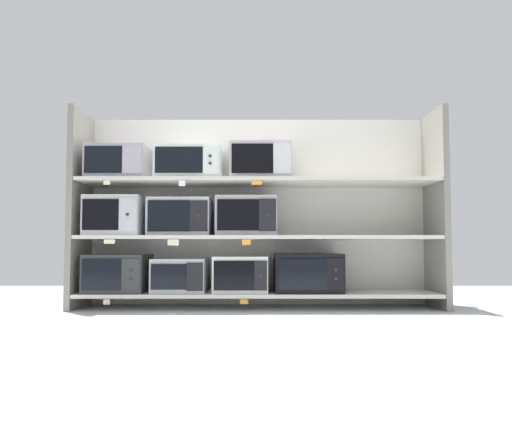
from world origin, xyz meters
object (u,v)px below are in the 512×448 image
(microwave_3, at_px, (306,273))
(microwave_8, at_px, (187,165))
(microwave_7, at_px, (118,164))
(microwave_0, at_px, (116,273))
(microwave_6, at_px, (244,216))
(microwave_1, at_px, (179,275))
(microwave_4, at_px, (115,216))
(microwave_2, at_px, (239,274))
(microwave_5, at_px, (178,217))
(microwave_9, at_px, (258,162))

(microwave_3, bearing_deg, microwave_8, -179.99)
(microwave_7, bearing_deg, microwave_0, -3.75)
(microwave_3, relative_size, microwave_6, 1.11)
(microwave_1, distance_m, microwave_8, 0.94)
(microwave_4, xyz_separation_m, microwave_7, (0.01, -0.00, 0.45))
(microwave_1, distance_m, microwave_4, 0.74)
(microwave_2, xyz_separation_m, microwave_5, (-0.51, -0.00, 0.48))
(microwave_6, bearing_deg, microwave_9, -0.02)
(microwave_3, height_order, microwave_8, microwave_8)
(microwave_1, height_order, microwave_6, microwave_6)
(microwave_3, relative_size, microwave_4, 1.21)
(microwave_5, height_order, microwave_7, microwave_7)
(microwave_0, height_order, microwave_1, microwave_0)
(microwave_6, bearing_deg, microwave_8, -179.99)
(microwave_3, xyz_separation_m, microwave_9, (-0.40, -0.00, 0.94))
(microwave_2, distance_m, microwave_3, 0.57)
(microwave_3, bearing_deg, microwave_2, -179.99)
(microwave_1, height_order, microwave_5, microwave_5)
(microwave_3, height_order, microwave_5, microwave_5)
(microwave_0, distance_m, microwave_6, 1.18)
(microwave_1, relative_size, microwave_4, 0.96)
(microwave_8, xyz_separation_m, microwave_9, (0.61, 0.00, 0.02))
(microwave_1, bearing_deg, microwave_5, -175.90)
(microwave_5, relative_size, microwave_6, 1.02)
(microwave_5, distance_m, microwave_9, 0.82)
(microwave_7, xyz_separation_m, microwave_8, (0.59, -0.00, -0.00))
(microwave_0, height_order, microwave_3, microwave_3)
(microwave_0, bearing_deg, microwave_7, 176.25)
(microwave_5, bearing_deg, microwave_8, 0.04)
(microwave_1, relative_size, microwave_7, 0.90)
(microwave_1, height_order, microwave_9, microwave_9)
(microwave_3, bearing_deg, microwave_5, -179.99)
(microwave_8, bearing_deg, microwave_1, 179.73)
(microwave_1, relative_size, microwave_2, 0.97)
(microwave_9, bearing_deg, microwave_3, 0.00)
(microwave_5, bearing_deg, microwave_6, 0.02)
(microwave_4, bearing_deg, microwave_0, -0.62)
(microwave_6, bearing_deg, microwave_1, 179.98)
(microwave_2, distance_m, microwave_5, 0.70)
(microwave_3, xyz_separation_m, microwave_6, (-0.52, 0.00, 0.48))
(microwave_1, relative_size, microwave_8, 0.82)
(microwave_4, bearing_deg, microwave_6, -0.00)
(microwave_1, bearing_deg, microwave_9, -0.02)
(microwave_0, height_order, microwave_6, microwave_6)
(microwave_0, relative_size, microwave_4, 1.07)
(microwave_6, bearing_deg, microwave_5, -179.98)
(microwave_4, distance_m, microwave_9, 1.30)
(microwave_0, height_order, microwave_8, microwave_8)
(microwave_6, height_order, microwave_8, microwave_8)
(microwave_3, xyz_separation_m, microwave_7, (-1.60, 0.00, 0.92))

